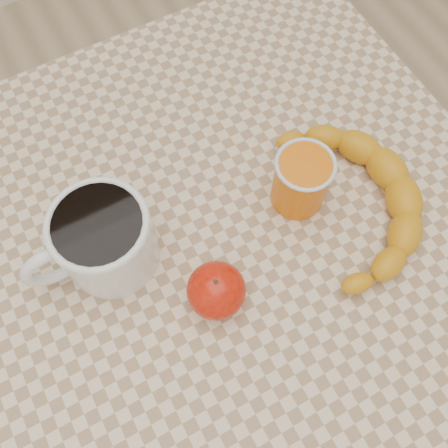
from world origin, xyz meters
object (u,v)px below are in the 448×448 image
coffee_mug (102,239)px  apple (216,290)px  table (224,252)px  banana (356,200)px  orange_juice_glass (301,181)px

coffee_mug → apple: 0.16m
table → banana: (0.18, -0.06, 0.11)m
apple → orange_juice_glass: bearing=24.1°
banana → orange_juice_glass: bearing=158.4°
table → apple: (-0.05, -0.08, 0.12)m
orange_juice_glass → apple: (-0.17, -0.08, -0.01)m
apple → banana: 0.23m
coffee_mug → apple: coffee_mug is taller
orange_juice_glass → apple: bearing=-155.9°
coffee_mug → banana: (0.33, -0.10, -0.03)m
table → orange_juice_glass: bearing=-2.3°
table → coffee_mug: coffee_mug is taller
table → coffee_mug: (-0.15, 0.04, 0.14)m
coffee_mug → apple: size_ratio=1.98×
coffee_mug → orange_juice_glass: 0.27m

